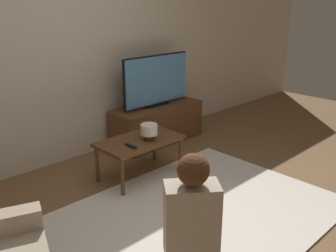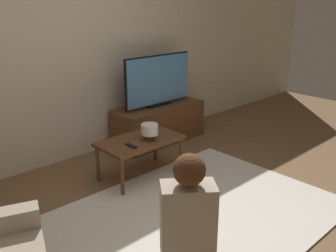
# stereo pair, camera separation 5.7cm
# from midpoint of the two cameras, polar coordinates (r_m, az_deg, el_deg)

# --- Properties ---
(ground_plane) EXTENTS (10.00, 10.00, 0.00)m
(ground_plane) POSITION_cam_midpoint_polar(r_m,az_deg,el_deg) (3.33, 1.70, -14.59)
(ground_plane) COLOR brown
(wall_back) EXTENTS (10.00, 0.06, 2.60)m
(wall_back) POSITION_cam_midpoint_polar(r_m,az_deg,el_deg) (4.38, -16.83, 11.05)
(wall_back) COLOR beige
(wall_back) RESTS_ON ground_plane
(rug) EXTENTS (2.89, 1.86, 0.02)m
(rug) POSITION_cam_midpoint_polar(r_m,az_deg,el_deg) (3.33, 1.71, -14.48)
(rug) COLOR silver
(rug) RESTS_ON ground_plane
(tv_stand) EXTENTS (1.26, 0.48, 0.50)m
(tv_stand) POSITION_cam_midpoint_polar(r_m,az_deg,el_deg) (5.01, -2.02, 0.38)
(tv_stand) COLOR brown
(tv_stand) RESTS_ON ground_plane
(tv) EXTENTS (1.06, 0.08, 0.66)m
(tv) POSITION_cam_midpoint_polar(r_m,az_deg,el_deg) (4.86, -2.12, 6.95)
(tv) COLOR black
(tv) RESTS_ON tv_stand
(coffee_table) EXTENTS (0.88, 0.51, 0.43)m
(coffee_table) POSITION_cam_midpoint_polar(r_m,az_deg,el_deg) (3.97, -4.76, -2.68)
(coffee_table) COLOR brown
(coffee_table) RESTS_ON ground_plane
(person_kneeling) EXTENTS (0.66, 0.75, 0.96)m
(person_kneeling) POSITION_cam_midpoint_polar(r_m,az_deg,el_deg) (2.42, 2.94, -14.74)
(person_kneeling) COLOR #232328
(person_kneeling) RESTS_ON rug
(table_lamp) EXTENTS (0.18, 0.18, 0.17)m
(table_lamp) POSITION_cam_midpoint_polar(r_m,az_deg,el_deg) (3.90, -3.32, -0.68)
(table_lamp) COLOR #4C3823
(table_lamp) RESTS_ON coffee_table
(remote) EXTENTS (0.04, 0.15, 0.02)m
(remote) POSITION_cam_midpoint_polar(r_m,az_deg,el_deg) (3.76, -6.10, -3.05)
(remote) COLOR black
(remote) RESTS_ON coffee_table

